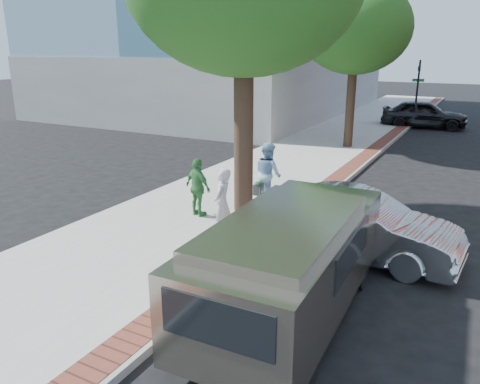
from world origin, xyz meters
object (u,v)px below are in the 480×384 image
Objects in this scene: person_green at (198,187)px; bg_car at (424,114)px; sedan_silver at (357,225)px; van at (293,258)px; parking_meter at (258,198)px; person_gray at (222,204)px; person_officer at (268,174)px.

person_green is 0.33× the size of bg_car.
sedan_silver is 0.85× the size of van.
parking_meter is at bearing 109.80° from sedan_silver.
sedan_silver is at bearing 176.73° from bg_car.
parking_meter is 2.28m from sedan_silver.
parking_meter is at bearing 126.29° from van.
person_gray is 0.33× the size of van.
person_gray reaches higher than bg_car.
person_green is at bearing -139.19° from person_gray.
van is at bearing 159.77° from person_green.
parking_meter is 0.33× the size of sedan_silver.
van is at bearing 41.45° from person_gray.
person_green reaches higher than sedan_silver.
sedan_silver is 19.50m from bg_car.
person_officer is 17.57m from bg_car.
parking_meter is 0.86× the size of person_gray.
van is (0.85, -22.36, 0.23)m from bg_car.
bg_car is (3.12, 19.26, -0.13)m from person_green.
parking_meter is 2.92m from van.
van is (2.75, -4.89, -0.01)m from person_officer.
sedan_silver is 2.93m from van.
person_gray is (-0.78, -0.31, -0.19)m from parking_meter.
person_officer reaches higher than van.
parking_meter is 2.76m from person_officer.
parking_meter reaches higher than sedan_silver.
parking_meter is at bearing 170.48° from bg_car.
person_officer is (-0.18, 2.90, 0.04)m from person_gray.
van reaches higher than sedan_silver.
person_officer is at bearing -106.48° from person_green.
parking_meter is 0.86m from person_gray.
person_gray is 0.39× the size of sedan_silver.
bg_car is 22.37m from van.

